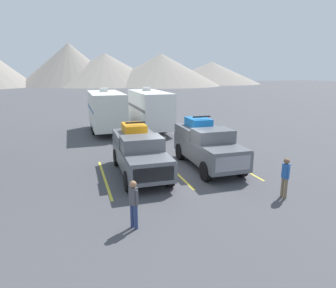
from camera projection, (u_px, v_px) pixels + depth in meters
name	position (u px, v px, depth m)	size (l,w,h in m)	color
ground_plane	(177.00, 174.00, 14.90)	(240.00, 240.00, 0.00)	#47474C
pickup_truck_a	(139.00, 151.00, 14.76)	(2.24, 5.55, 2.52)	#595B60
pickup_truck_b	(207.00, 144.00, 15.88)	(2.27, 5.39, 2.65)	#595B60
lot_stripe_a	(105.00, 178.00, 14.33)	(0.12, 5.50, 0.01)	gold
lot_stripe_b	(174.00, 171.00, 15.41)	(0.12, 5.50, 0.01)	gold
lot_stripe_c	(234.00, 164.00, 16.48)	(0.12, 5.50, 0.01)	gold
camper_trailer_a	(106.00, 110.00, 24.63)	(2.58, 7.85, 3.64)	silver
camper_trailer_b	(150.00, 109.00, 25.10)	(2.46, 7.96, 3.68)	white
person_a	(134.00, 201.00, 9.57)	(0.30, 0.32, 1.66)	navy
person_b	(285.00, 175.00, 11.92)	(0.23, 0.37, 1.68)	#726047
mountain_ridge	(60.00, 65.00, 99.94)	(137.09, 49.83, 17.14)	gray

